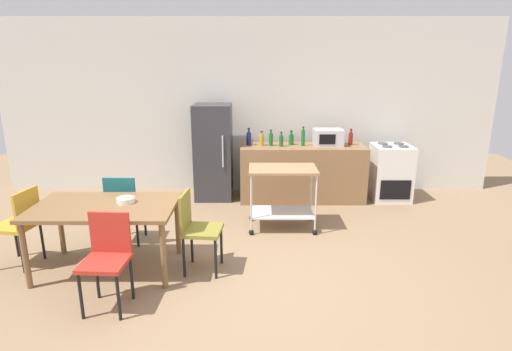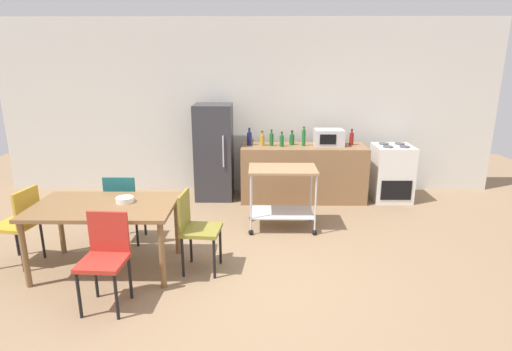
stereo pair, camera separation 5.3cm
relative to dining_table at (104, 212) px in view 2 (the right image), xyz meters
The scene contains 20 objects.
ground_plane 1.63m from the dining_table, ahead, with size 12.00×12.00×0.00m, color #8C7051.
back_wall 3.41m from the dining_table, 63.84° to the left, with size 8.40×0.12×2.90m, color silver.
kitchen_counter 3.36m from the dining_table, 45.21° to the left, with size 2.00×0.64×0.90m, color olive.
dining_table is the anchor object (origin of this frame).
chair_teal 0.70m from the dining_table, 91.33° to the left, with size 0.41×0.41×0.89m.
chair_mustard 1.00m from the dining_table, behind, with size 0.46×0.46×0.89m.
chair_olive 0.98m from the dining_table, ahead, with size 0.44×0.44×0.89m.
chair_red 0.75m from the dining_table, 70.46° to the right, with size 0.42×0.42×0.89m.
stove_oven 4.51m from the dining_table, 32.19° to the left, with size 0.60×0.61×0.92m.
refrigerator 2.65m from the dining_table, 69.77° to the left, with size 0.60×0.63×1.55m.
kitchen_cart 2.30m from the dining_table, 30.95° to the left, with size 0.91×0.57×0.85m.
bottle_sesame_oil 2.89m from the dining_table, 58.62° to the left, with size 0.08×0.08×0.28m.
bottle_hot_sauce 2.97m from the dining_table, 54.80° to the left, with size 0.08×0.08×0.23m.
bottle_soda 3.04m from the dining_table, 52.28° to the left, with size 0.06×0.06×0.26m.
bottle_wine 3.10m from the dining_table, 49.23° to the left, with size 0.06×0.06×0.24m.
bottle_sparkling_water 3.30m from the dining_table, 48.44° to the left, with size 0.08×0.08×0.23m.
bottle_olive_oil 3.39m from the dining_table, 45.39° to the left, with size 0.06×0.06×0.31m.
microwave 3.70m from the dining_table, 41.19° to the left, with size 0.46×0.35×0.26m.
bottle_vinegar 4.00m from the dining_table, 38.07° to the left, with size 0.07×0.07×0.26m.
fruit_bowl 0.25m from the dining_table, 21.23° to the left, with size 0.19×0.19×0.06m, color white.
Camera 2 is at (0.20, -3.94, 2.25)m, focal length 29.22 mm.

